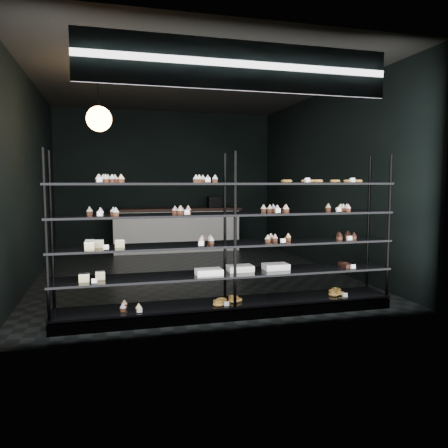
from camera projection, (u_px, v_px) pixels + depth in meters
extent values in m
cube|color=black|center=(191.00, 273.00, 7.52)|extent=(5.00, 6.00, 0.01)
cube|color=black|center=(189.00, 83.00, 7.21)|extent=(5.00, 6.00, 0.01)
cube|color=black|center=(167.00, 181.00, 10.26)|extent=(5.00, 0.01, 3.20)
cube|color=black|center=(242.00, 179.00, 4.48)|extent=(5.00, 0.01, 3.20)
cube|color=black|center=(30.00, 180.00, 6.73)|extent=(0.01, 6.00, 3.20)
cube|color=black|center=(324.00, 180.00, 8.00)|extent=(0.01, 6.00, 3.20)
cube|color=black|center=(230.00, 310.00, 5.16)|extent=(4.00, 0.50, 0.12)
cylinder|color=black|center=(46.00, 241.00, 4.36)|extent=(0.04, 0.04, 1.85)
cylinder|color=black|center=(52.00, 236.00, 4.79)|extent=(0.04, 0.04, 1.85)
cylinder|color=black|center=(235.00, 235.00, 4.86)|extent=(0.04, 0.04, 1.85)
cylinder|color=black|center=(225.00, 230.00, 5.29)|extent=(0.04, 0.04, 1.85)
cylinder|color=black|center=(389.00, 230.00, 5.36)|extent=(0.04, 0.04, 1.85)
cylinder|color=black|center=(368.00, 226.00, 5.79)|extent=(0.04, 0.04, 1.85)
cube|color=black|center=(230.00, 303.00, 5.16)|extent=(4.00, 0.50, 0.03)
cube|color=black|center=(230.00, 273.00, 5.12)|extent=(4.00, 0.50, 0.02)
cube|color=black|center=(230.00, 244.00, 5.09)|extent=(4.00, 0.50, 0.02)
cube|color=black|center=(230.00, 214.00, 5.05)|extent=(4.00, 0.50, 0.02)
cube|color=black|center=(230.00, 184.00, 5.02)|extent=(4.00, 0.50, 0.02)
cube|color=white|center=(104.00, 180.00, 4.49)|extent=(0.06, 0.04, 0.06)
cube|color=white|center=(210.00, 180.00, 4.77)|extent=(0.06, 0.04, 0.06)
cube|color=white|center=(304.00, 181.00, 5.06)|extent=(0.05, 0.04, 0.06)
cube|color=white|center=(355.00, 181.00, 5.23)|extent=(0.06, 0.04, 0.06)
cube|color=white|center=(103.00, 214.00, 4.52)|extent=(0.06, 0.04, 0.06)
cube|color=white|center=(186.00, 213.00, 4.74)|extent=(0.05, 0.04, 0.06)
cube|color=white|center=(281.00, 211.00, 5.02)|extent=(0.05, 0.04, 0.06)
cube|color=white|center=(341.00, 210.00, 5.21)|extent=(0.06, 0.04, 0.06)
cube|color=white|center=(104.00, 248.00, 4.55)|extent=(0.06, 0.04, 0.06)
cube|color=white|center=(204.00, 244.00, 4.82)|extent=(0.06, 0.04, 0.06)
cube|color=white|center=(283.00, 241.00, 5.06)|extent=(0.05, 0.04, 0.06)
cube|color=white|center=(349.00, 239.00, 5.28)|extent=(0.06, 0.04, 0.06)
cube|color=white|center=(96.00, 281.00, 4.56)|extent=(0.06, 0.04, 0.06)
cube|color=white|center=(352.00, 267.00, 5.33)|extent=(0.06, 0.04, 0.06)
cube|color=white|center=(136.00, 311.00, 4.70)|extent=(0.06, 0.04, 0.06)
cube|color=white|center=(230.00, 304.00, 4.97)|extent=(0.05, 0.04, 0.06)
cube|color=white|center=(343.00, 295.00, 5.33)|extent=(0.06, 0.04, 0.06)
cube|color=#0B1C39|center=(240.00, 66.00, 4.45)|extent=(3.20, 0.04, 0.45)
cube|color=white|center=(241.00, 65.00, 4.43)|extent=(3.30, 0.02, 0.50)
cylinder|color=black|center=(98.00, 86.00, 6.06)|extent=(0.01, 0.01, 0.56)
sphere|color=#F4A055|center=(99.00, 119.00, 6.10)|extent=(0.35, 0.35, 0.35)
cube|color=silver|center=(176.00, 231.00, 9.92)|extent=(2.80, 0.60, 0.92)
cube|color=black|center=(176.00, 209.00, 9.87)|extent=(2.91, 0.65, 0.06)
cube|color=black|center=(214.00, 202.00, 10.08)|extent=(0.30, 0.30, 0.25)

